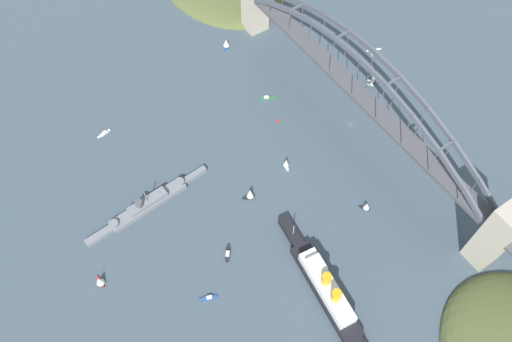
# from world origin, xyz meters

# --- Properties ---
(ground_plane) EXTENTS (1400.00, 1400.00, 0.00)m
(ground_plane) POSITION_xyz_m (0.00, 0.00, 0.00)
(ground_plane) COLOR #3D4C56
(harbor_arch_bridge) EXTENTS (300.53, 16.33, 66.59)m
(harbor_arch_bridge) POSITION_xyz_m (0.00, -0.00, 29.57)
(harbor_arch_bridge) COLOR #ADA38E
(harbor_arch_bridge) RESTS_ON ground
(ocean_liner) EXTENTS (102.13, 20.36, 19.56)m
(ocean_liner) POSITION_xyz_m (-85.98, 89.67, 5.51)
(ocean_liner) COLOR black
(ocean_liner) RESTS_ON ground
(naval_cruiser) EXTENTS (12.41, 87.02, 16.77)m
(naval_cruiser) POSITION_xyz_m (20.18, 147.46, 2.84)
(naval_cruiser) COLOR slate
(naval_cruiser) RESTS_ON ground
(seaplane_taxiing_near_bridge) EXTENTS (8.36, 9.13, 4.98)m
(seaplane_taxiing_near_bridge) POSITION_xyz_m (20.50, -36.91, 2.09)
(seaplane_taxiing_near_bridge) COLOR #B7B7B2
(seaplane_taxiing_near_bridge) RESTS_ON ground
(seaplane_second_in_formation) EXTENTS (8.19, 11.66, 4.99)m
(seaplane_second_in_formation) POSITION_xyz_m (42.85, -58.72, 2.18)
(seaplane_second_in_formation) COLOR #B7B7B2
(seaplane_second_in_formation) RESTS_ON ground
(small_boat_0) EXTENTS (5.21, 10.32, 1.98)m
(small_boat_0) POSITION_xyz_m (-51.61, 146.33, 0.70)
(small_boat_0) COLOR #234C8C
(small_boat_0) RESTS_ON ground
(small_boat_1) EXTENTS (10.14, 8.33, 2.37)m
(small_boat_1) POSITION_xyz_m (-34.86, 122.93, 0.83)
(small_boat_1) COLOR black
(small_boat_1) RESTS_ON ground
(small_boat_2) EXTENTS (6.76, 5.85, 6.74)m
(small_boat_2) POSITION_xyz_m (-57.28, 34.96, 3.11)
(small_boat_2) COLOR black
(small_boat_2) RESTS_ON ground
(small_boat_4) EXTENTS (3.11, 10.20, 2.11)m
(small_boat_4) POSITION_xyz_m (87.92, 145.93, 0.75)
(small_boat_4) COLOR silver
(small_boat_4) RESTS_ON ground
(small_boat_5) EXTENTS (5.61, 8.06, 9.88)m
(small_boat_5) POSITION_xyz_m (-9.99, 90.52, 4.57)
(small_boat_5) COLOR black
(small_boat_5) RESTS_ON ground
(small_boat_6) EXTENTS (6.36, 11.35, 2.39)m
(small_boat_6) POSITION_xyz_m (51.44, 34.88, 0.84)
(small_boat_6) COLOR #2D6B3D
(small_boat_6) RESTS_ON ground
(small_boat_7) EXTENTS (6.76, 7.90, 8.27)m
(small_boat_7) POSITION_xyz_m (112.52, 31.09, 3.90)
(small_boat_7) COLOR #234C8C
(small_boat_7) RESTS_ON ground
(small_boat_8) EXTENTS (8.56, 4.88, 7.93)m
(small_boat_8) POSITION_xyz_m (-9.47, 192.87, 3.76)
(small_boat_8) COLOR #B2231E
(small_boat_8) RESTS_ON ground
(small_boat_10) EXTENTS (6.84, 4.54, 8.35)m
(small_boat_10) POSITION_xyz_m (-3.73, 57.94, 3.91)
(small_boat_10) COLOR silver
(small_boat_10) RESTS_ON ground
(channel_marker_buoy) EXTENTS (2.20, 2.20, 2.75)m
(channel_marker_buoy) POSITION_xyz_m (30.61, 40.31, 1.12)
(channel_marker_buoy) COLOR red
(channel_marker_buoy) RESTS_ON ground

